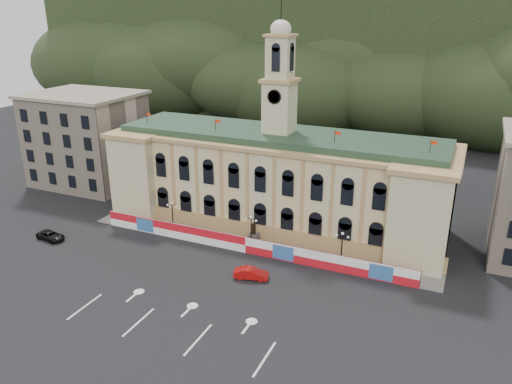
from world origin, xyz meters
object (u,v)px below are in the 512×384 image
at_px(lamp_center, 251,229).
at_px(black_suv, 51,236).
at_px(red_sedan, 251,273).
at_px(statue, 254,237).

relative_size(lamp_center, black_suv, 1.01).
height_order(lamp_center, black_suv, lamp_center).
bearing_deg(red_sedan, statue, 8.18).
distance_m(statue, black_suv, 32.12).
bearing_deg(black_suv, statue, -62.39).
relative_size(statue, red_sedan, 0.75).
height_order(statue, lamp_center, lamp_center).
bearing_deg(red_sedan, black_suv, 79.22).
distance_m(red_sedan, black_suv, 33.95).
bearing_deg(lamp_center, black_suv, -160.76).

